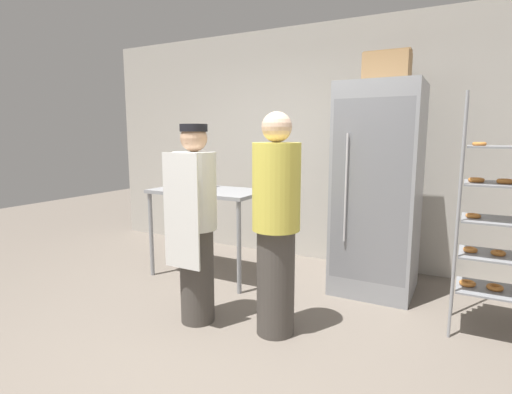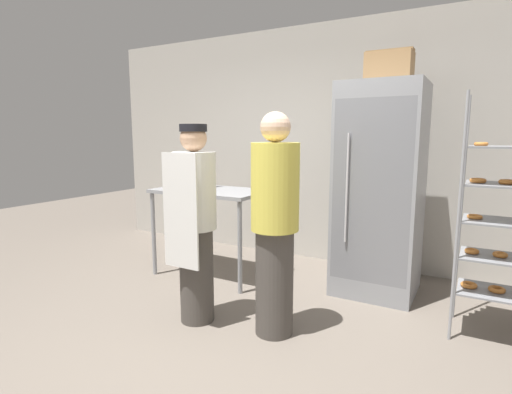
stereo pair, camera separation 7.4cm
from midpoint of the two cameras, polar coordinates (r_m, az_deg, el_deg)
name	(u,v)px [view 1 (the left image)]	position (r m, az deg, el deg)	size (l,w,h in m)	color
ground_plane	(215,351)	(3.03, -6.59, -21.03)	(14.00, 14.00, 0.00)	#6B6056
back_wall	(329,145)	(4.85, 9.90, 7.30)	(6.40, 0.12, 2.78)	#B7B2A8
refrigerator	(377,190)	(3.96, 16.46, 0.97)	(0.74, 0.76, 1.98)	gray
baking_rack	(501,222)	(3.42, 31.10, -3.13)	(0.59, 0.44, 1.81)	#93969B
prep_counter	(208,200)	(4.26, -7.32, -0.42)	(1.17, 0.67, 0.94)	gray
donut_box	(192,185)	(4.26, -9.57, 1.69)	(0.25, 0.20, 0.24)	white
blender_pitcher	(208,175)	(4.42, -7.32, 3.16)	(0.11, 0.11, 0.31)	black
cardboard_storage_box	(387,68)	(4.05, 17.68, 17.18)	(0.42, 0.27, 0.29)	#A87F51
person_baker	(195,222)	(3.20, -9.32, -3.53)	(0.34, 0.35, 1.59)	#47423D
person_customer	(276,224)	(2.96, 2.16, -3.90)	(0.36, 0.36, 1.67)	#47423D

